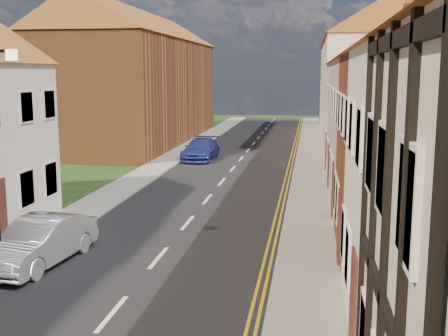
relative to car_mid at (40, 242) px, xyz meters
name	(u,v)px	position (x,y,z in m)	size (l,w,h in m)	color
road	(207,199)	(3.20, 9.04, -0.67)	(7.00, 90.00, 0.02)	black
pavement_left	(111,195)	(-1.20, 9.04, -0.62)	(1.80, 90.00, 0.12)	gray
pavement_right	(309,202)	(7.60, 9.04, -0.62)	(1.80, 90.00, 0.12)	gray
cottage_r_pink	(442,99)	(12.50, 7.94, 3.79)	(8.30, 6.00, 9.00)	beige
cottage_r_white_far	(416,94)	(12.50, 13.34, 3.80)	(8.30, 5.20, 9.00)	beige
cottage_r_cream_far	(399,91)	(12.50, 18.74, 3.79)	(8.30, 6.00, 9.00)	white
block_right_far	(372,75)	(12.50, 34.04, 4.61)	(8.30, 24.20, 10.50)	white
block_left_far	(138,75)	(-6.10, 29.04, 4.61)	(8.30, 24.20, 10.50)	brown
car_mid	(40,242)	(0.00, 0.00, 0.00)	(1.45, 4.15, 1.37)	#A7ABAF
car_far	(201,149)	(0.68, 20.31, -0.02)	(1.87, 4.61, 1.34)	navy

